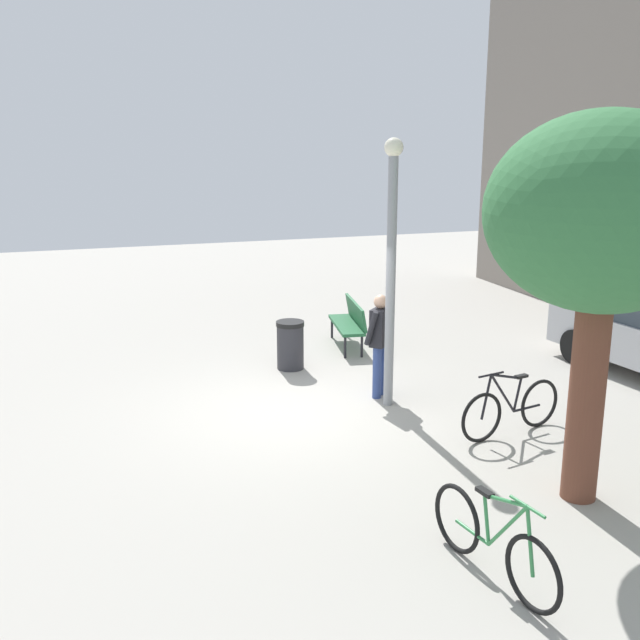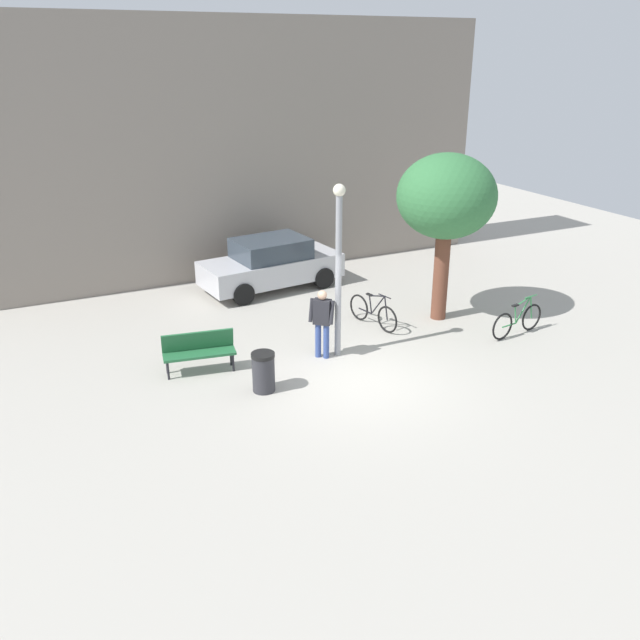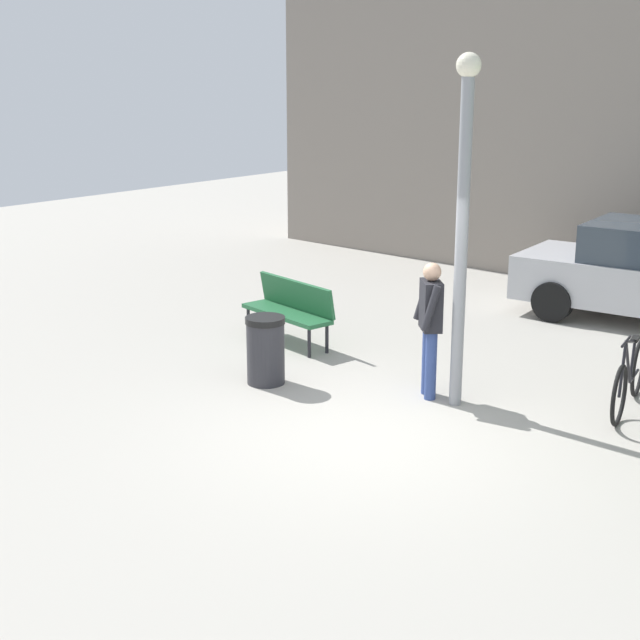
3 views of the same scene
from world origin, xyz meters
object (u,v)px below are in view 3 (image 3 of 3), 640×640
at_px(park_bench, 291,306).
at_px(bicycle_black, 629,379).
at_px(trash_bin, 266,350).
at_px(lamppost, 463,211).
at_px(person_by_lamppost, 430,320).

xyz_separation_m(park_bench, bicycle_black, (4.84, 0.57, -0.16)).
bearing_deg(bicycle_black, trash_bin, -151.82).
relative_size(lamppost, person_by_lamppost, 2.43).
height_order(lamppost, bicycle_black, lamppost).
height_order(person_by_lamppost, trash_bin, person_by_lamppost).
distance_m(park_bench, bicycle_black, 4.88).
distance_m(lamppost, trash_bin, 3.08).
xyz_separation_m(lamppost, trash_bin, (-2.25, -0.93, -1.89)).
height_order(lamppost, person_by_lamppost, lamppost).
distance_m(person_by_lamppost, park_bench, 2.89).
bearing_deg(person_by_lamppost, lamppost, -1.93).
bearing_deg(person_by_lamppost, bicycle_black, 29.13).
bearing_deg(person_by_lamppost, trash_bin, -152.90).
relative_size(person_by_lamppost, bicycle_black, 0.94).
relative_size(park_bench, bicycle_black, 0.93).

